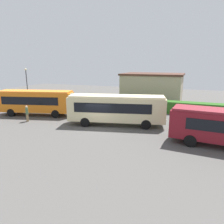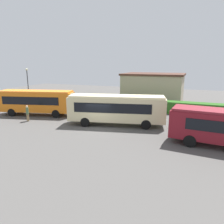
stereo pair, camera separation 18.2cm
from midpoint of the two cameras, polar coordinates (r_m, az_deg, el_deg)
The scene contains 9 objects.
ground_plane at distance 22.02m, azimuth -3.25°, elevation -4.16°, with size 77.55×77.55×0.00m, color #514F4C.
bus_orange at distance 28.45m, azimuth -19.80°, elevation 2.84°, with size 9.73×4.65×3.20m.
bus_cream at distance 22.26m, azimuth 1.45°, elevation 1.03°, with size 10.57×4.68×3.26m.
person_left at distance 31.19m, azimuth -21.05°, elevation 1.84°, with size 0.49×0.43×1.73m.
person_center at distance 25.88m, azimuth -22.03°, elevation -0.24°, with size 0.50×0.53×1.86m.
hedge_row at distance 30.50m, azimuth 4.37°, elevation 2.23°, with size 50.78×1.68×1.61m, color #2A5C1D.
depot_building at distance 35.98m, azimuth 11.42°, elevation 6.42°, with size 9.82×7.35×4.99m.
traffic_cone at distance 36.31m, azimuth -24.58°, elevation 2.02°, with size 0.36×0.36×0.60m, color orange.
lamppost at distance 36.77m, azimuth -22.01°, elevation 7.62°, with size 0.36×0.36×5.85m.
Camera 2 is at (9.07, -18.98, 6.51)m, focal length 33.27 mm.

